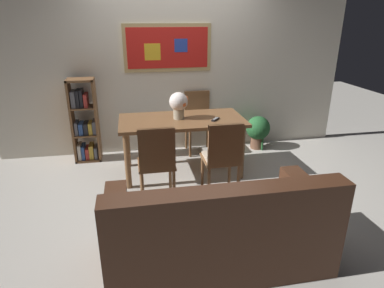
# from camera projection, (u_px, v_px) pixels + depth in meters

# --- Properties ---
(ground_plane) EXTENTS (12.00, 12.00, 0.00)m
(ground_plane) POSITION_uv_depth(u_px,v_px,m) (192.00, 186.00, 4.06)
(ground_plane) COLOR #B7B2A8
(wall_back_with_painting) EXTENTS (5.20, 0.14, 2.60)m
(wall_back_with_painting) POSITION_uv_depth(u_px,v_px,m) (175.00, 64.00, 4.84)
(wall_back_with_painting) COLOR silver
(wall_back_with_painting) RESTS_ON ground_plane
(dining_table) EXTENTS (1.58, 0.80, 0.74)m
(dining_table) POSITION_uv_depth(u_px,v_px,m) (182.00, 126.00, 4.21)
(dining_table) COLOR brown
(dining_table) RESTS_ON ground_plane
(dining_chair_near_right) EXTENTS (0.40, 0.41, 0.91)m
(dining_chair_near_right) POSITION_uv_depth(u_px,v_px,m) (222.00, 154.00, 3.64)
(dining_chair_near_right) COLOR brown
(dining_chair_near_right) RESTS_ON ground_plane
(dining_chair_near_left) EXTENTS (0.40, 0.41, 0.91)m
(dining_chair_near_left) POSITION_uv_depth(u_px,v_px,m) (157.00, 159.00, 3.51)
(dining_chair_near_left) COLOR brown
(dining_chair_near_left) RESTS_ON ground_plane
(dining_chair_far_right) EXTENTS (0.40, 0.41, 0.91)m
(dining_chair_far_right) POSITION_uv_depth(u_px,v_px,m) (198.00, 117.00, 4.98)
(dining_chair_far_right) COLOR brown
(dining_chair_far_right) RESTS_ON ground_plane
(leather_couch) EXTENTS (1.80, 0.84, 0.84)m
(leather_couch) POSITION_uv_depth(u_px,v_px,m) (218.00, 231.00, 2.69)
(leather_couch) COLOR #472819
(leather_couch) RESTS_ON ground_plane
(bookshelf) EXTENTS (0.36, 0.28, 1.18)m
(bookshelf) POSITION_uv_depth(u_px,v_px,m) (85.00, 124.00, 4.63)
(bookshelf) COLOR brown
(bookshelf) RESTS_ON ground_plane
(potted_ivy) EXTENTS (0.37, 0.37, 0.60)m
(potted_ivy) POSITION_uv_depth(u_px,v_px,m) (258.00, 130.00, 5.14)
(potted_ivy) COLOR brown
(potted_ivy) RESTS_ON ground_plane
(flower_vase) EXTENTS (0.24, 0.23, 0.34)m
(flower_vase) POSITION_uv_depth(u_px,v_px,m) (179.00, 103.00, 4.12)
(flower_vase) COLOR tan
(flower_vase) RESTS_ON dining_table
(tv_remote) EXTENTS (0.13, 0.15, 0.02)m
(tv_remote) POSITION_uv_depth(u_px,v_px,m) (215.00, 119.00, 4.12)
(tv_remote) COLOR black
(tv_remote) RESTS_ON dining_table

